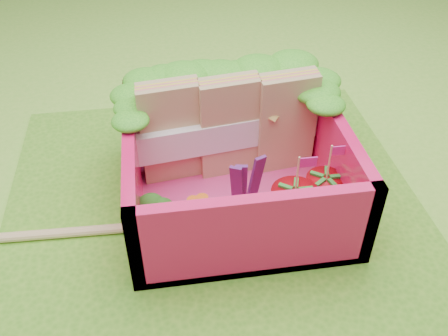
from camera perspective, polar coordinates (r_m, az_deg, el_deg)
ground at (r=3.15m, az=-1.00°, el=-5.13°), size 14.00×14.00×0.00m
placemat at (r=3.14m, az=-1.01°, el=-4.93°), size 2.60×2.60×0.03m
bento_floor at (r=3.20m, az=1.24°, el=-3.01°), size 1.30×1.30×0.05m
bento_box at (r=3.04m, az=1.30°, el=0.49°), size 1.30×1.30×0.55m
lettuce_ruffle at (r=3.24m, az=-0.03°, el=10.24°), size 1.43×0.77×0.11m
sandwich_stack at (r=3.17m, az=0.65°, el=4.70°), size 1.21×0.32×0.67m
broccoli at (r=2.81m, az=-7.46°, el=-5.14°), size 0.35×0.35×0.25m
carrot_sticks at (r=2.84m, az=-2.94°, el=-5.38°), size 0.12×0.08×0.27m
purple_wedges at (r=2.94m, az=2.38°, el=-1.88°), size 0.20×0.12×0.38m
strawberry_left at (r=2.89m, az=7.93°, el=-4.57°), size 0.27×0.27×0.51m
strawberry_right at (r=3.04m, az=11.37°, el=-2.80°), size 0.24×0.24×0.48m
snap_peas at (r=3.07m, az=9.07°, el=-4.60°), size 0.67×0.49×0.05m
chopsticks at (r=3.13m, az=-19.64°, el=-7.15°), size 2.48×0.16×0.05m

